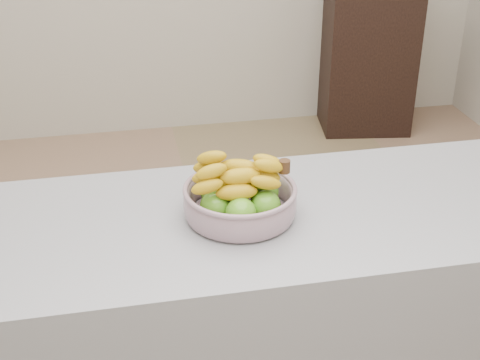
% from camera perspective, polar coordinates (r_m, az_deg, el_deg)
% --- Properties ---
extents(ground, '(4.00, 4.00, 0.00)m').
position_cam_1_polar(ground, '(2.72, -1.16, -12.05)').
color(ground, '#907058').
rests_on(ground, ground).
extents(counter, '(2.00, 0.60, 0.90)m').
position_cam_1_polar(counter, '(1.94, 2.41, -14.31)').
color(counter, gray).
rests_on(counter, ground).
extents(cabinet, '(0.60, 0.51, 0.97)m').
position_cam_1_polar(cabinet, '(4.34, 10.86, 10.53)').
color(cabinet, black).
rests_on(cabinet, ground).
extents(fruit_bowl, '(0.28, 0.28, 0.15)m').
position_cam_1_polar(fruit_bowl, '(1.63, -0.02, -1.53)').
color(fruit_bowl, '#A7B9C9').
rests_on(fruit_bowl, counter).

